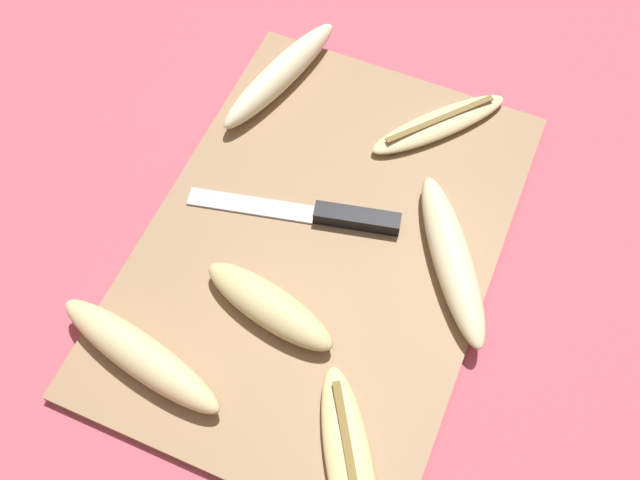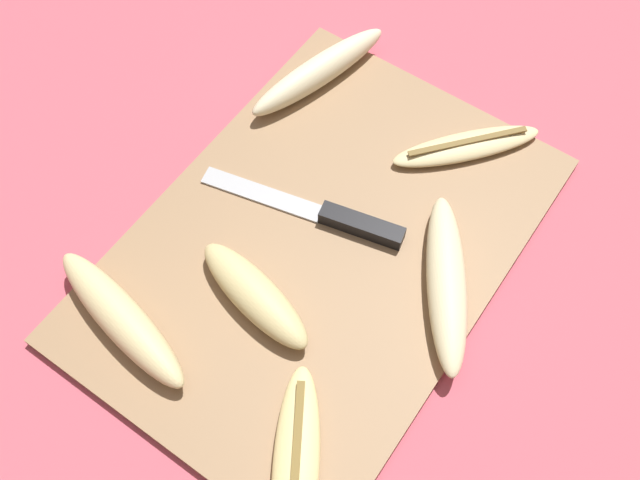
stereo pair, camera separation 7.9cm
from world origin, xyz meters
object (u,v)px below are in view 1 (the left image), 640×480
at_px(banana_spotted_left, 269,306).
at_px(banana_ripe_center, 439,124).
at_px(banana_mellow_near, 140,355).
at_px(banana_bright_far, 280,74).
at_px(banana_cream_curved, 452,258).
at_px(banana_golden_short, 350,465).
at_px(knife, 334,216).

relative_size(banana_spotted_left, banana_ripe_center, 1.00).
xyz_separation_m(banana_ripe_center, banana_mellow_near, (-0.39, 0.18, 0.01)).
height_order(banana_spotted_left, banana_bright_far, banana_bright_far).
xyz_separation_m(banana_cream_curved, banana_mellow_near, (-0.22, 0.24, 0.00)).
distance_m(banana_ripe_center, banana_golden_short, 0.40).
relative_size(banana_cream_curved, banana_mellow_near, 0.96).
bearing_deg(banana_ripe_center, banana_spotted_left, 164.09).
bearing_deg(knife, banana_ripe_center, -34.88).
distance_m(knife, banana_spotted_left, 0.13).
relative_size(banana_bright_far, banana_mellow_near, 1.02).
relative_size(banana_golden_short, banana_mellow_near, 0.92).
bearing_deg(banana_spotted_left, knife, -7.56).
height_order(knife, banana_cream_curved, banana_cream_curved).
bearing_deg(banana_golden_short, banana_mellow_near, 85.98).
bearing_deg(banana_cream_curved, knife, 87.86).
relative_size(banana_ripe_center, banana_golden_short, 0.87).
height_order(banana_ripe_center, banana_golden_short, banana_golden_short).
xyz_separation_m(knife, banana_bright_far, (0.15, 0.13, 0.01)).
bearing_deg(banana_golden_short, banana_spotted_left, 49.66).
xyz_separation_m(banana_cream_curved, banana_golden_short, (-0.23, 0.02, -0.01)).
bearing_deg(banana_spotted_left, banana_cream_curved, -51.00).
bearing_deg(banana_ripe_center, banana_cream_curved, -157.49).
bearing_deg(banana_spotted_left, banana_mellow_near, 135.98).
bearing_deg(banana_bright_far, banana_ripe_center, -86.67).
xyz_separation_m(banana_bright_far, banana_golden_short, (-0.39, -0.25, -0.01)).
height_order(knife, banana_ripe_center, banana_ripe_center).
xyz_separation_m(banana_cream_curved, banana_spotted_left, (-0.12, 0.15, 0.00)).
bearing_deg(banana_mellow_near, banana_bright_far, 3.36).
bearing_deg(knife, banana_mellow_near, 141.05).
height_order(banana_ripe_center, banana_mellow_near, banana_mellow_near).
distance_m(knife, banana_cream_curved, 0.14).
relative_size(banana_spotted_left, banana_bright_far, 0.78).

